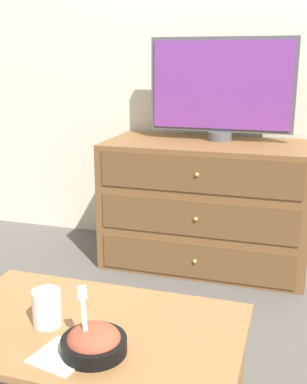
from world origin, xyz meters
TOP-DOWN VIEW (x-y plane):
  - ground_plane at (0.00, 0.00)m, footprint 12.00×12.00m
  - wall_back at (0.00, 0.03)m, footprint 12.00×0.05m
  - dresser at (-0.06, -0.31)m, footprint 1.18×0.59m
  - tv at (-0.01, -0.21)m, footprint 0.83×0.14m
  - coffee_table at (-0.10, -1.90)m, footprint 0.88×0.54m
  - takeout_bowl at (-0.04, -2.01)m, footprint 0.17×0.17m
  - drink_cup at (-0.22, -1.92)m, footprint 0.08×0.08m
  - napkin at (-0.11, -2.05)m, footprint 0.16×0.16m

SIDE VIEW (x-z plane):
  - ground_plane at x=0.00m, z-range 0.00..0.00m
  - dresser at x=-0.06m, z-range 0.00..0.74m
  - coffee_table at x=-0.10m, z-range 0.16..0.62m
  - napkin at x=-0.11m, z-range 0.46..0.47m
  - takeout_bowl at x=-0.04m, z-range 0.41..0.58m
  - drink_cup at x=-0.22m, z-range 0.46..0.56m
  - tv at x=-0.01m, z-range 0.76..1.34m
  - wall_back at x=0.00m, z-range 0.00..2.60m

